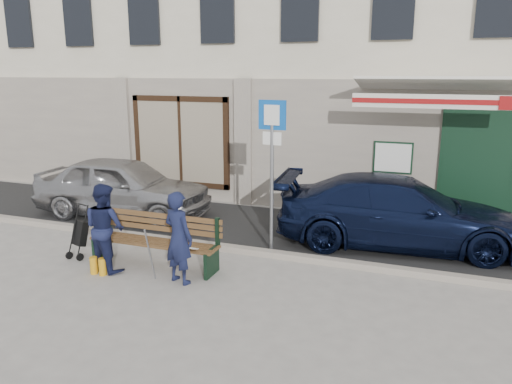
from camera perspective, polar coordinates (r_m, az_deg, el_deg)
The scene contains 11 objects.
ground at distance 8.31m, azimuth -4.98°, elevation -10.46°, with size 80.00×80.00×0.00m, color #9E9991.
asphalt_lane at distance 11.00m, azimuth 1.96°, elevation -4.25°, with size 60.00×3.20×0.01m, color #282828.
curb at distance 9.56m, azimuth -1.12°, elevation -6.71°, with size 60.00×0.18×0.12m, color #9E9384.
building at distance 15.71m, azimuth 8.74°, elevation 19.33°, with size 20.00×8.27×10.00m.
car_silver at distance 12.25m, azimuth -15.00°, elevation 0.60°, with size 1.69×4.20×1.43m, color #A5A5AA.
car_navy at distance 10.20m, azimuth 16.03°, elevation -2.20°, with size 1.93×4.76×1.38m, color black.
parking_sign at distance 9.19m, azimuth 1.84°, elevation 4.68°, with size 0.53×0.09×2.88m.
bench at distance 9.05m, azimuth -11.79°, elevation -5.53°, with size 2.40×1.17×0.98m.
man at distance 8.18m, azimuth -8.85°, elevation -5.16°, with size 0.56×0.37×1.54m, color #141937.
woman at distance 8.98m, azimuth -16.89°, elevation -3.88°, with size 0.75×0.58×1.54m, color #161B3C.
stroller at distance 9.85m, azimuth -19.48°, elevation -4.58°, with size 0.35×0.45×0.98m.
Camera 1 is at (3.30, -6.83, 3.39)m, focal length 35.00 mm.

